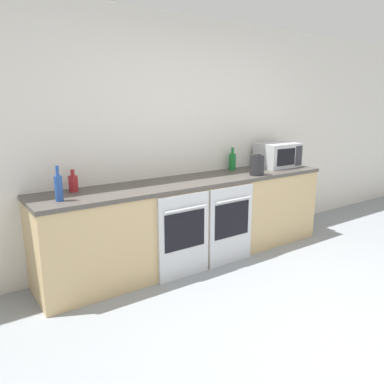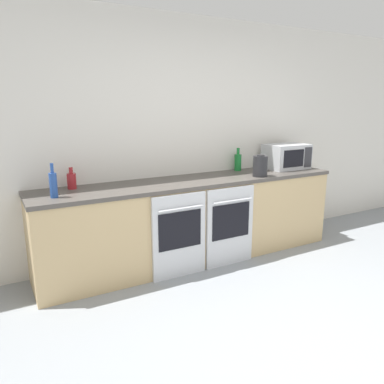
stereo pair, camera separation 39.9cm
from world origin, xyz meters
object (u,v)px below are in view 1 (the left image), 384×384
at_px(bottle_green, 232,161).
at_px(kettle, 257,165).
at_px(bottle_blue, 59,187).
at_px(microwave, 278,155).
at_px(oven_right, 231,225).
at_px(oven_left, 184,236).
at_px(bottle_red, 73,183).

height_order(bottle_green, kettle, bottle_green).
bearing_deg(bottle_blue, microwave, 3.25).
height_order(oven_right, bottle_green, bottle_green).
bearing_deg(kettle, microwave, 22.38).
bearing_deg(microwave, oven_left, -167.21).
bearing_deg(kettle, bottle_blue, 177.48).
distance_m(oven_right, microwave, 1.31).
xyz_separation_m(oven_left, microwave, (1.69, 0.38, 0.62)).
bearing_deg(oven_right, oven_left, 180.00).
bearing_deg(kettle, bottle_red, 169.28).
xyz_separation_m(microwave, bottle_blue, (-2.77, -0.16, -0.03)).
bearing_deg(oven_right, kettle, 15.32).
distance_m(oven_right, kettle, 0.76).
relative_size(oven_left, oven_right, 1.00).
xyz_separation_m(oven_right, bottle_green, (0.48, 0.55, 0.57)).
xyz_separation_m(bottle_green, kettle, (-0.00, -0.42, 0.01)).
xyz_separation_m(microwave, bottle_green, (-0.61, 0.17, -0.04)).
bearing_deg(oven_right, bottle_green, 49.05).
xyz_separation_m(oven_left, bottle_blue, (-1.09, 0.23, 0.58)).
bearing_deg(bottle_green, bottle_blue, -171.36).
relative_size(oven_left, microwave, 1.62).
bearing_deg(microwave, bottle_blue, -176.75).
bearing_deg(bottle_green, kettle, -90.58).
xyz_separation_m(oven_right, bottle_red, (-1.48, 0.50, 0.54)).
height_order(bottle_green, bottle_red, bottle_green).
xyz_separation_m(bottle_red, kettle, (1.95, -0.37, 0.04)).
bearing_deg(oven_left, bottle_green, 27.22).
distance_m(bottle_green, kettle, 0.42).
height_order(microwave, kettle, microwave).
xyz_separation_m(microwave, kettle, (-0.61, -0.25, -0.04)).
bearing_deg(oven_right, bottle_blue, 172.37).
relative_size(oven_left, kettle, 3.52).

